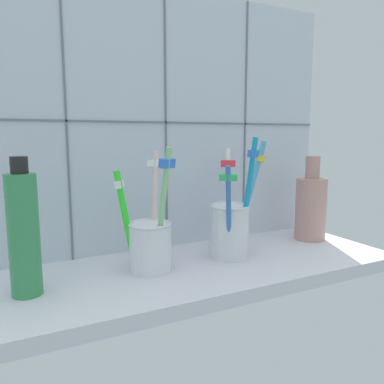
{
  "coord_description": "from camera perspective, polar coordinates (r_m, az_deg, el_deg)",
  "views": [
    {
      "loc": [
        -24.67,
        -48.08,
        21.27
      ],
      "look_at": [
        0.0,
        1.12,
        12.99
      ],
      "focal_mm": 35.12,
      "sensor_mm": 36.0,
      "label": 1
    }
  ],
  "objects": [
    {
      "name": "counter_slab",
      "position": [
        0.58,
        0.51,
        -12.01
      ],
      "size": [
        64.0,
        22.0,
        2.0
      ],
      "primitive_type": "cube",
      "color": "silver",
      "rests_on": "ground"
    },
    {
      "name": "tile_wall_back",
      "position": [
        0.65,
        -4.36,
        9.61
      ],
      "size": [
        64.0,
        2.2,
        45.0
      ],
      "color": "silver",
      "rests_on": "ground"
    },
    {
      "name": "toothbrush_cup_left",
      "position": [
        0.55,
        -6.41,
        -7.29
      ],
      "size": [
        8.46,
        9.08,
        17.85
      ],
      "color": "white",
      "rests_on": "counter_slab"
    },
    {
      "name": "toothbrush_cup_right",
      "position": [
        0.6,
        5.98,
        -5.03
      ],
      "size": [
        11.82,
        11.71,
        19.12
      ],
      "color": "white",
      "rests_on": "counter_slab"
    },
    {
      "name": "ceramic_vase",
      "position": [
        0.73,
        17.59,
        -2.07
      ],
      "size": [
        5.62,
        5.62,
        15.59
      ],
      "color": "tan",
      "rests_on": "counter_slab"
    },
    {
      "name": "soap_bottle",
      "position": [
        0.5,
        -24.2,
        -5.62
      ],
      "size": [
        3.65,
        3.65,
        16.89
      ],
      "color": "#348C52",
      "rests_on": "counter_slab"
    }
  ]
}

